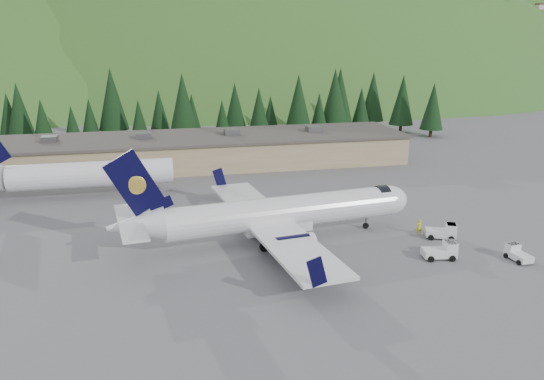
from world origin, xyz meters
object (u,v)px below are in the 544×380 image
at_px(baggage_tug_b, 444,232).
at_px(ramp_worker, 419,227).
at_px(second_airliner, 70,175).
at_px(baggage_tug_a, 442,251).
at_px(terminal_building, 203,150).
at_px(baggage_tug_c, 517,253).
at_px(airliner, 276,214).

bearing_deg(baggage_tug_b, ramp_worker, 165.18).
relative_size(second_airliner, ramp_worker, 15.06).
xyz_separation_m(second_airliner, ramp_worker, (40.18, -23.97, -2.41)).
relative_size(baggage_tug_a, ramp_worker, 1.92).
bearing_deg(terminal_building, ramp_worker, -63.12).
distance_m(baggage_tug_b, baggage_tug_c, 8.11).
bearing_deg(second_airliner, baggage_tug_b, -31.21).
relative_size(airliner, ramp_worker, 18.68).
bearing_deg(baggage_tug_a, baggage_tug_c, -6.02).
xyz_separation_m(terminal_building, ramp_worker, (20.26, -39.97, -1.71)).
bearing_deg(terminal_building, airliner, -83.98).
bearing_deg(baggage_tug_c, baggage_tug_b, 26.50).
distance_m(airliner, ramp_worker, 16.48).
height_order(baggage_tug_c, ramp_worker, ramp_worker).
height_order(second_airliner, ramp_worker, second_airliner).
distance_m(airliner, baggage_tug_c, 24.90).
xyz_separation_m(airliner, terminal_building, (-4.02, 38.12, -0.39)).
height_order(second_airliner, baggage_tug_c, second_airliner).
relative_size(terminal_building, ramp_worker, 38.89).
height_order(baggage_tug_b, baggage_tug_c, baggage_tug_b).
bearing_deg(baggage_tug_c, terminal_building, 24.71).
bearing_deg(baggage_tug_a, ramp_worker, 91.49).
relative_size(baggage_tug_c, terminal_building, 0.04).
bearing_deg(terminal_building, second_airliner, -141.22).
bearing_deg(airliner, baggage_tug_b, -17.66).
xyz_separation_m(baggage_tug_b, terminal_building, (-22.38, 41.62, 1.85)).
bearing_deg(airliner, ramp_worker, -13.36).
bearing_deg(airliner, second_airliner, 130.40).
bearing_deg(ramp_worker, second_airliner, -29.16).
bearing_deg(second_airliner, baggage_tug_a, -37.98).
bearing_deg(terminal_building, baggage_tug_c, -61.43).
bearing_deg(baggage_tug_a, terminal_building, 122.01).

